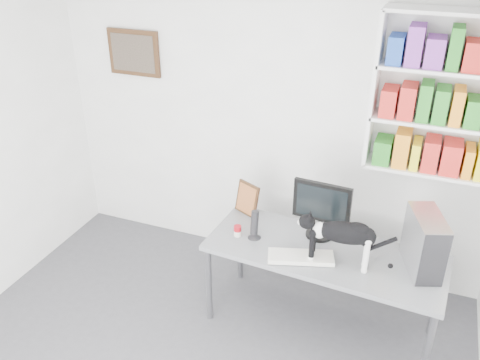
% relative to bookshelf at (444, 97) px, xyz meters
% --- Properties ---
extents(room, '(4.01, 4.01, 2.70)m').
position_rel_bookshelf_xyz_m(room, '(-1.40, -1.85, -0.50)').
color(room, '#4E4E53').
rests_on(room, ground).
extents(bookshelf, '(1.03, 0.28, 1.24)m').
position_rel_bookshelf_xyz_m(bookshelf, '(0.00, 0.00, 0.00)').
color(bookshelf, white).
rests_on(bookshelf, room).
extents(wall_art, '(0.52, 0.04, 0.42)m').
position_rel_bookshelf_xyz_m(wall_art, '(-2.70, 0.12, 0.05)').
color(wall_art, '#432B15').
rests_on(wall_art, room).
extents(desk, '(1.85, 0.82, 0.75)m').
position_rel_bookshelf_xyz_m(desk, '(-0.65, -0.68, -1.47)').
color(desk, gray).
rests_on(desk, room).
extents(monitor, '(0.47, 0.25, 0.49)m').
position_rel_bookshelf_xyz_m(monitor, '(-0.74, -0.48, -0.85)').
color(monitor, black).
rests_on(monitor, desk).
extents(keyboard, '(0.52, 0.32, 0.04)m').
position_rel_bookshelf_xyz_m(keyboard, '(-0.79, -0.84, -1.08)').
color(keyboard, silver).
rests_on(keyboard, desk).
extents(pc_tower, '(0.33, 0.47, 0.43)m').
position_rel_bookshelf_xyz_m(pc_tower, '(0.04, -0.62, -0.88)').
color(pc_tower, '#A1A1A6').
rests_on(pc_tower, desk).
extents(speaker, '(0.11, 0.11, 0.25)m').
position_rel_bookshelf_xyz_m(speaker, '(-1.21, -0.70, -0.97)').
color(speaker, black).
rests_on(speaker, desk).
extents(leaning_print, '(0.25, 0.18, 0.29)m').
position_rel_bookshelf_xyz_m(leaning_print, '(-1.39, -0.37, -0.95)').
color(leaning_print, '#432B15').
rests_on(leaning_print, desk).
extents(soup_can, '(0.07, 0.07, 0.09)m').
position_rel_bookshelf_xyz_m(soup_can, '(-1.34, -0.72, -1.05)').
color(soup_can, '#A30D17').
rests_on(soup_can, desk).
extents(cat, '(0.64, 0.23, 0.39)m').
position_rel_bookshelf_xyz_m(cat, '(-0.51, -0.81, -0.90)').
color(cat, black).
rests_on(cat, desk).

